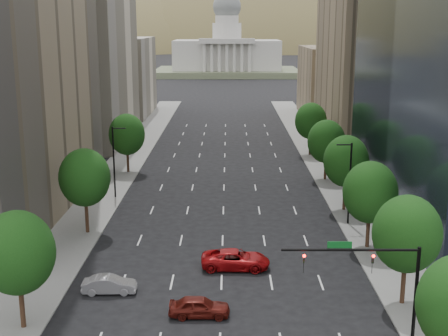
{
  "coord_description": "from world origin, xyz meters",
  "views": [
    {
      "loc": [
        0.53,
        -6.83,
        21.12
      ],
      "look_at": [
        0.16,
        47.8,
        8.0
      ],
      "focal_mm": 48.21,
      "sensor_mm": 36.0,
      "label": 1
    }
  ],
  "objects_px": {
    "car_silver": "(109,285)",
    "car_red_far": "(236,259)",
    "car_maroon": "(199,307)",
    "traffic_signal": "(380,273)",
    "capitol": "(227,55)"
  },
  "relations": [
    {
      "from": "capitol",
      "to": "car_silver",
      "type": "xyz_separation_m",
      "value": [
        -9.0,
        -211.82,
        -7.86
      ]
    },
    {
      "from": "capitol",
      "to": "car_silver",
      "type": "relative_size",
      "value": 13.83
    },
    {
      "from": "traffic_signal",
      "to": "car_silver",
      "type": "bearing_deg",
      "value": 158.01
    },
    {
      "from": "traffic_signal",
      "to": "car_maroon",
      "type": "distance_m",
      "value": 13.47
    },
    {
      "from": "car_maroon",
      "to": "traffic_signal",
      "type": "bearing_deg",
      "value": -108.19
    },
    {
      "from": "car_maroon",
      "to": "car_silver",
      "type": "xyz_separation_m",
      "value": [
        -7.43,
        3.94,
        -0.05
      ]
    },
    {
      "from": "capitol",
      "to": "car_red_far",
      "type": "distance_m",
      "value": 206.89
    },
    {
      "from": "car_red_far",
      "to": "traffic_signal",
      "type": "bearing_deg",
      "value": -142.37
    },
    {
      "from": "car_silver",
      "to": "car_red_far",
      "type": "height_order",
      "value": "car_red_far"
    },
    {
      "from": "car_maroon",
      "to": "car_silver",
      "type": "bearing_deg",
      "value": 61.93
    },
    {
      "from": "capitol",
      "to": "car_maroon",
      "type": "relative_size",
      "value": 13.28
    },
    {
      "from": "car_silver",
      "to": "car_maroon",
      "type": "bearing_deg",
      "value": -120.36
    },
    {
      "from": "traffic_signal",
      "to": "capitol",
      "type": "xyz_separation_m",
      "value": [
        -10.53,
        219.71,
        3.4
      ]
    },
    {
      "from": "traffic_signal",
      "to": "car_silver",
      "type": "distance_m",
      "value": 21.53
    },
    {
      "from": "car_silver",
      "to": "car_red_far",
      "type": "xyz_separation_m",
      "value": [
        10.21,
        5.08,
        0.13
      ]
    }
  ]
}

